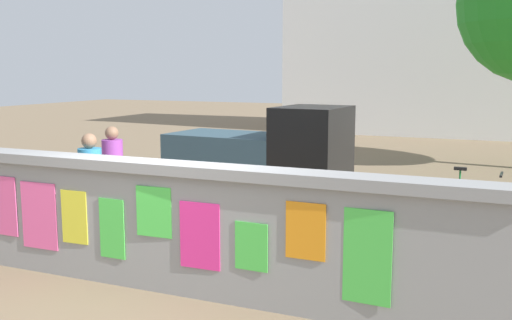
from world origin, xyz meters
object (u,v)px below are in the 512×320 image
(person_walking, at_px, (113,165))
(bicycle_far, at_px, (453,229))
(auto_rickshaw_truck, at_px, (265,153))
(person_bystander, at_px, (91,176))
(motorcycle, at_px, (317,213))
(bicycle_near, at_px, (468,203))

(person_walking, bearing_deg, bicycle_far, 4.58)
(auto_rickshaw_truck, bearing_deg, person_bystander, -107.03)
(auto_rickshaw_truck, relative_size, person_walking, 2.28)
(motorcycle, bearing_deg, person_bystander, -158.34)
(bicycle_near, bearing_deg, auto_rickshaw_truck, 170.65)
(bicycle_far, bearing_deg, motorcycle, -172.82)
(auto_rickshaw_truck, distance_m, person_bystander, 4.03)
(auto_rickshaw_truck, bearing_deg, bicycle_near, -9.35)
(auto_rickshaw_truck, xyz_separation_m, bicycle_near, (3.87, -0.64, -0.54))
(auto_rickshaw_truck, xyz_separation_m, person_walking, (-1.56, -2.82, 0.09))
(bicycle_far, height_order, person_walking, person_walking)
(bicycle_near, height_order, bicycle_far, same)
(motorcycle, height_order, bicycle_near, bicycle_near)
(bicycle_near, bearing_deg, motorcycle, -134.64)
(auto_rickshaw_truck, height_order, person_walking, auto_rickshaw_truck)
(motorcycle, bearing_deg, bicycle_near, 45.36)
(auto_rickshaw_truck, bearing_deg, motorcycle, -54.18)
(person_walking, relative_size, person_bystander, 1.00)
(auto_rickshaw_truck, xyz_separation_m, person_bystander, (-1.18, -3.86, 0.09))
(auto_rickshaw_truck, distance_m, bicycle_near, 3.96)
(bicycle_far, bearing_deg, person_walking, -175.42)
(motorcycle, distance_m, bicycle_near, 2.81)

